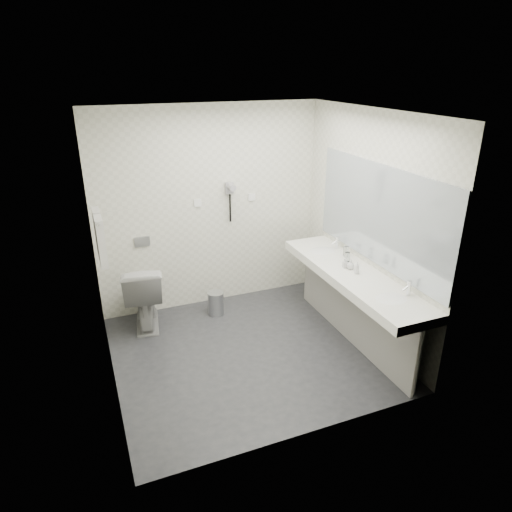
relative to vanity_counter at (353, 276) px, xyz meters
name	(u,v)px	position (x,y,z in m)	size (l,w,h in m)	color
floor	(248,352)	(-1.12, 0.20, -0.80)	(2.80, 2.80, 0.00)	#2C2D31
ceiling	(247,113)	(-1.12, 0.20, 1.70)	(2.80, 2.80, 0.00)	white
wall_back	(210,209)	(-1.12, 1.50, 0.45)	(2.80, 2.80, 0.00)	white
wall_front	(310,304)	(-1.12, -1.10, 0.45)	(2.80, 2.80, 0.00)	white
wall_left	(99,267)	(-2.52, 0.20, 0.45)	(2.60, 2.60, 0.00)	white
wall_right	(367,227)	(0.27, 0.20, 0.45)	(2.60, 2.60, 0.00)	white
vanity_counter	(353,276)	(0.00, 0.00, 0.00)	(0.55, 2.20, 0.10)	white
vanity_panel	(351,310)	(0.02, 0.00, -0.42)	(0.03, 2.15, 0.75)	gray
vanity_post_near	(417,362)	(0.05, -1.04, -0.42)	(0.06, 0.06, 0.75)	silver
vanity_post_far	(309,273)	(0.05, 1.04, -0.42)	(0.06, 0.06, 0.75)	silver
mirror	(379,215)	(0.26, 0.00, 0.65)	(0.02, 2.20, 1.05)	#B2BCC6
basin_near	(391,300)	(0.00, -0.65, 0.04)	(0.40, 0.31, 0.05)	white
basin_far	(323,252)	(0.00, 0.65, 0.04)	(0.40, 0.31, 0.05)	white
faucet_near	(409,288)	(0.19, -0.65, 0.12)	(0.04, 0.04, 0.15)	silver
faucet_far	(337,243)	(0.19, 0.65, 0.12)	(0.04, 0.04, 0.15)	silver
soap_bottle_a	(345,263)	(-0.02, 0.13, 0.10)	(0.05, 0.05, 0.10)	white
soap_bottle_b	(351,265)	(0.01, 0.07, 0.10)	(0.08, 0.08, 0.10)	white
soap_bottle_c	(357,268)	(0.01, -0.05, 0.12)	(0.05, 0.05, 0.13)	white
glass_left	(347,257)	(0.09, 0.27, 0.10)	(0.06, 0.06, 0.11)	silver
glass_right	(346,251)	(0.16, 0.41, 0.11)	(0.06, 0.06, 0.11)	silver
toilet	(144,294)	(-2.05, 1.22, -0.40)	(0.45, 0.78, 0.79)	white
flush_plate	(142,242)	(-1.98, 1.49, 0.15)	(0.18, 0.02, 0.12)	#B2B5BA
pedal_bin	(216,304)	(-1.20, 1.13, -0.66)	(0.20, 0.20, 0.28)	#B2B5BA
bin_lid	(215,293)	(-1.20, 1.13, -0.51)	(0.20, 0.20, 0.01)	#B2B5BA
towel_rail	(96,216)	(-2.47, 0.75, 0.75)	(0.02, 0.02, 0.62)	silver
towel_near	(101,242)	(-2.46, 0.61, 0.53)	(0.07, 0.24, 0.48)	silver
towel_far	(99,233)	(-2.46, 0.89, 0.53)	(0.07, 0.24, 0.48)	silver
dryer_cradle	(229,188)	(-0.88, 1.47, 0.70)	(0.10, 0.04, 0.14)	#9C9AA0
dryer_barrel	(231,187)	(-0.88, 1.40, 0.73)	(0.08, 0.08, 0.14)	#9C9AA0
dryer_cord	(230,208)	(-0.88, 1.46, 0.45)	(0.02, 0.02, 0.35)	black
switch_plate_a	(198,203)	(-1.27, 1.49, 0.55)	(0.09, 0.02, 0.09)	white
switch_plate_b	(252,197)	(-0.57, 1.49, 0.55)	(0.09, 0.02, 0.09)	white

